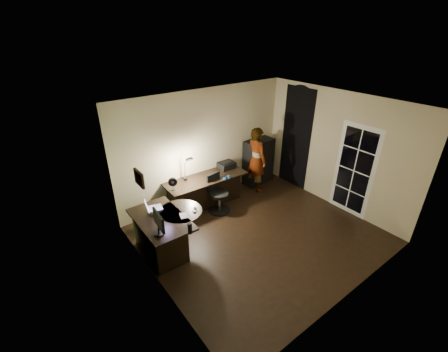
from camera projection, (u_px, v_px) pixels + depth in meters
floor at (260, 235)px, 6.27m from camera, size 4.50×4.00×0.01m
ceiling at (269, 106)px, 5.03m from camera, size 4.50×4.00×0.01m
wall_back at (205, 146)px, 7.07m from camera, size 4.50×0.01×2.70m
wall_front at (362, 230)px, 4.22m from camera, size 4.50×0.01×2.70m
wall_left at (153, 220)px, 4.45m from camera, size 0.01×4.00×2.70m
wall_right at (335, 150)px, 6.85m from camera, size 0.01×4.00×2.70m
green_wall_overlay at (154, 220)px, 4.45m from camera, size 0.00×4.00×2.70m
arched_doorway at (296, 139)px, 7.68m from camera, size 0.01×0.90×2.60m
french_door at (354, 171)px, 6.59m from camera, size 0.02×0.92×2.10m
framed_picture at (139, 178)px, 4.56m from camera, size 0.04×0.30×0.25m
desk_left at (163, 235)px, 5.65m from camera, size 0.84×1.35×0.78m
desk_right at (207, 191)px, 7.13m from camera, size 1.99×0.75×0.74m
cabinet at (258, 161)px, 8.08m from camera, size 0.84×0.46×1.23m
laptop_stand at (155, 210)px, 5.59m from camera, size 0.27×0.25×0.09m
laptop at (154, 204)px, 5.52m from camera, size 0.37×0.35×0.21m
monitor at (158, 226)px, 4.99m from camera, size 0.13×0.45×0.29m
mouse at (195, 208)px, 5.73m from camera, size 0.09×0.11×0.04m
phone at (194, 210)px, 5.67m from camera, size 0.10×0.14×0.01m
pen at (179, 209)px, 5.72m from camera, size 0.06×0.15×0.01m
speaker at (190, 228)px, 5.02m from camera, size 0.10×0.10×0.20m
notepad at (184, 216)px, 5.51m from camera, size 0.19×0.23×0.01m
desk_fan at (173, 184)px, 6.40m from camera, size 0.22×0.18×0.30m
headphones at (227, 177)px, 6.90m from camera, size 0.20×0.14×0.09m
printer at (227, 165)px, 7.39m from camera, size 0.40×0.31×0.18m
desk_lamp at (185, 167)px, 6.69m from camera, size 0.20×0.33×0.68m
office_chair at (219, 194)px, 6.86m from camera, size 0.56×0.56×0.91m
person at (256, 160)px, 7.61m from camera, size 0.41×0.61×1.70m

